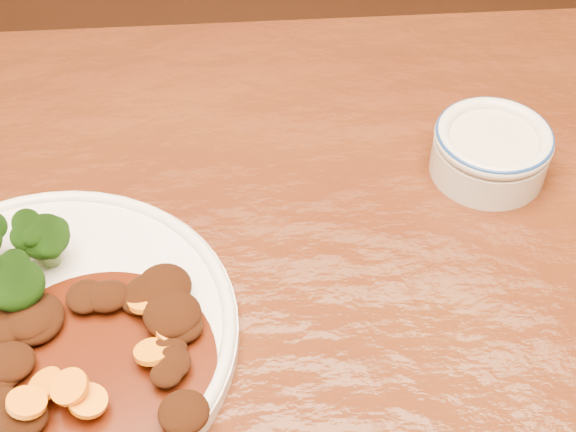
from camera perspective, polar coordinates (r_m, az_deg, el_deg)
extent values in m
cube|color=#4D240D|center=(0.64, 0.00, -10.46)|extent=(1.57, 1.02, 0.04)
cylinder|color=white|center=(0.65, -17.21, -8.29)|extent=(0.30, 0.30, 0.01)
torus|color=white|center=(0.64, -17.34, -7.94)|extent=(0.30, 0.30, 0.01)
cylinder|color=#668D49|center=(0.68, -16.55, -2.66)|extent=(0.01, 0.01, 0.02)
ellipsoid|color=black|center=(0.66, -16.95, -1.41)|extent=(0.04, 0.04, 0.03)
cylinder|color=#668D49|center=(0.65, -18.31, -5.93)|extent=(0.01, 0.01, 0.02)
ellipsoid|color=black|center=(0.63, -18.80, -4.64)|extent=(0.04, 0.04, 0.04)
cylinder|color=#481407|center=(0.61, -13.44, -10.39)|extent=(0.18, 0.18, 0.00)
ellipsoid|color=black|center=(0.60, -8.54, -9.43)|extent=(0.03, 0.02, 0.01)
ellipsoid|color=black|center=(0.62, -19.56, -10.44)|extent=(0.03, 0.03, 0.01)
ellipsoid|color=black|center=(0.63, -9.93, -5.28)|extent=(0.04, 0.03, 0.02)
ellipsoid|color=black|center=(0.61, -7.59, -7.84)|extent=(0.03, 0.03, 0.02)
ellipsoid|color=black|center=(0.60, -19.60, -12.22)|extent=(0.02, 0.02, 0.01)
ellipsoid|color=black|center=(0.58, -8.64, -11.08)|extent=(0.02, 0.02, 0.01)
ellipsoid|color=black|center=(0.64, -14.21, -5.56)|extent=(0.03, 0.03, 0.01)
ellipsoid|color=black|center=(0.63, -19.27, -7.56)|extent=(0.03, 0.03, 0.01)
ellipsoid|color=black|center=(0.63, -12.71, -5.58)|extent=(0.03, 0.03, 0.02)
ellipsoid|color=black|center=(0.59, -18.39, -13.52)|extent=(0.04, 0.03, 0.02)
ellipsoid|color=black|center=(0.65, -19.06, -6.19)|extent=(0.03, 0.03, 0.02)
ellipsoid|color=black|center=(0.59, -8.19, -10.27)|extent=(0.03, 0.03, 0.01)
ellipsoid|color=black|center=(0.63, -10.30, -5.82)|extent=(0.03, 0.03, 0.02)
ellipsoid|color=black|center=(0.62, -8.86, -6.52)|extent=(0.03, 0.02, 0.02)
ellipsoid|color=black|center=(0.62, -19.17, -9.80)|extent=(0.04, 0.03, 0.02)
ellipsoid|color=black|center=(0.64, -19.55, -6.89)|extent=(0.03, 0.02, 0.01)
ellipsoid|color=black|center=(0.64, -17.59, -6.96)|extent=(0.05, 0.05, 0.02)
ellipsoid|color=black|center=(0.63, -8.81, -5.00)|extent=(0.04, 0.04, 0.02)
ellipsoid|color=black|center=(0.56, -7.42, -13.68)|extent=(0.04, 0.03, 0.02)
ellipsoid|color=black|center=(0.59, -18.24, -13.00)|extent=(0.03, 0.02, 0.01)
ellipsoid|color=black|center=(0.63, -17.85, -7.05)|extent=(0.04, 0.04, 0.02)
ellipsoid|color=black|center=(0.61, -8.23, -6.93)|extent=(0.04, 0.04, 0.02)
cylinder|color=orange|center=(0.58, -15.28, -11.64)|extent=(0.03, 0.03, 0.01)
cylinder|color=orange|center=(0.60, -16.85, -11.38)|extent=(0.04, 0.04, 0.02)
cylinder|color=orange|center=(0.60, -8.26, -7.81)|extent=(0.03, 0.03, 0.02)
cylinder|color=orange|center=(0.62, -10.10, -5.99)|extent=(0.03, 0.03, 0.01)
cylinder|color=orange|center=(0.58, -18.10, -12.49)|extent=(0.04, 0.04, 0.01)
cylinder|color=orange|center=(0.59, -9.62, -9.49)|extent=(0.03, 0.03, 0.01)
cylinder|color=orange|center=(0.58, -14.04, -12.62)|extent=(0.03, 0.03, 0.01)
cylinder|color=silver|center=(0.76, 14.10, 4.07)|extent=(0.11, 0.11, 0.03)
cylinder|color=silver|center=(0.75, 14.39, 5.24)|extent=(0.08, 0.08, 0.01)
torus|color=silver|center=(0.75, 14.43, 5.44)|extent=(0.11, 0.11, 0.01)
torus|color=navy|center=(0.74, 14.48, 5.64)|extent=(0.11, 0.11, 0.00)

